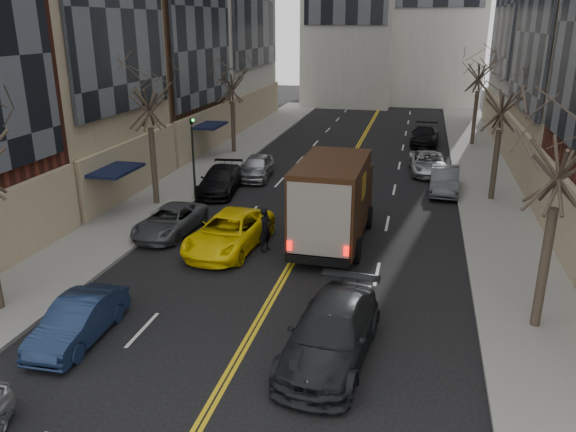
% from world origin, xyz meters
% --- Properties ---
extents(sidewalk_left, '(4.00, 66.00, 0.15)m').
position_xyz_m(sidewalk_left, '(-9.00, 27.00, 0.07)').
color(sidewalk_left, slate).
rests_on(sidewalk_left, ground).
extents(sidewalk_right, '(4.00, 66.00, 0.15)m').
position_xyz_m(sidewalk_right, '(9.00, 27.00, 0.07)').
color(sidewalk_right, slate).
rests_on(sidewalk_right, ground).
extents(tree_lf_mid, '(3.20, 3.20, 8.91)m').
position_xyz_m(tree_lf_mid, '(-8.80, 20.00, 6.60)').
color(tree_lf_mid, '#382D23').
rests_on(tree_lf_mid, sidewalk_left).
extents(tree_lf_far, '(3.20, 3.20, 8.12)m').
position_xyz_m(tree_lf_far, '(-8.80, 33.00, 6.02)').
color(tree_lf_far, '#382D23').
rests_on(tree_lf_far, sidewalk_left).
extents(tree_rt_near, '(3.20, 3.20, 8.71)m').
position_xyz_m(tree_rt_near, '(8.80, 11.00, 6.45)').
color(tree_rt_near, '#382D23').
rests_on(tree_rt_near, sidewalk_right).
extents(tree_rt_mid, '(3.20, 3.20, 8.32)m').
position_xyz_m(tree_rt_mid, '(8.80, 25.00, 6.17)').
color(tree_rt_mid, '#382D23').
rests_on(tree_rt_mid, sidewalk_right).
extents(tree_rt_far, '(3.20, 3.20, 9.11)m').
position_xyz_m(tree_rt_far, '(8.80, 40.00, 6.74)').
color(tree_rt_far, '#382D23').
rests_on(tree_rt_far, sidewalk_right).
extents(traffic_signal, '(0.29, 0.26, 4.70)m').
position_xyz_m(traffic_signal, '(-7.39, 22.00, 2.82)').
color(traffic_signal, black).
rests_on(traffic_signal, sidewalk_left).
extents(ups_truck, '(3.03, 7.19, 3.91)m').
position_xyz_m(ups_truck, '(1.27, 16.84, 1.97)').
color(ups_truck, black).
rests_on(ups_truck, ground).
extents(observer_sedan, '(2.74, 5.75, 1.62)m').
position_xyz_m(observer_sedan, '(2.65, 7.84, 0.81)').
color(observer_sedan, black).
rests_on(observer_sedan, ground).
extents(taxi, '(3.02, 5.69, 1.52)m').
position_xyz_m(taxi, '(-3.00, 15.14, 0.76)').
color(taxi, yellow).
rests_on(taxi, ground).
extents(pedestrian, '(0.67, 0.82, 1.94)m').
position_xyz_m(pedestrian, '(-1.39, 15.27, 0.97)').
color(pedestrian, black).
rests_on(pedestrian, ground).
extents(parked_lf_b, '(1.53, 4.11, 1.34)m').
position_xyz_m(parked_lf_b, '(-5.10, 7.02, 0.67)').
color(parked_lf_b, '#13203C').
rests_on(parked_lf_b, ground).
extents(parked_lf_c, '(2.37, 4.69, 1.27)m').
position_xyz_m(parked_lf_c, '(-6.28, 16.25, 0.64)').
color(parked_lf_c, '#46494E').
rests_on(parked_lf_c, ground).
extents(parked_lf_d, '(2.61, 5.20, 1.45)m').
position_xyz_m(parked_lf_d, '(-6.30, 23.16, 0.73)').
color(parked_lf_d, black).
rests_on(parked_lf_d, ground).
extents(parked_lf_e, '(2.13, 4.51, 1.49)m').
position_xyz_m(parked_lf_e, '(-5.10, 26.54, 0.75)').
color(parked_lf_e, '#95979C').
rests_on(parked_lf_e, ground).
extents(parked_rt_a, '(1.70, 4.52, 1.47)m').
position_xyz_m(parked_rt_a, '(6.30, 26.05, 0.74)').
color(parked_rt_a, '#46494D').
rests_on(parked_rt_a, ground).
extents(parked_rt_b, '(2.67, 5.07, 1.36)m').
position_xyz_m(parked_rt_b, '(5.37, 30.33, 0.68)').
color(parked_rt_b, '#B0B3B8').
rests_on(parked_rt_b, ground).
extents(parked_rt_c, '(2.29, 5.25, 1.50)m').
position_xyz_m(parked_rt_c, '(5.10, 39.47, 0.75)').
color(parked_rt_c, black).
rests_on(parked_rt_c, ground).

